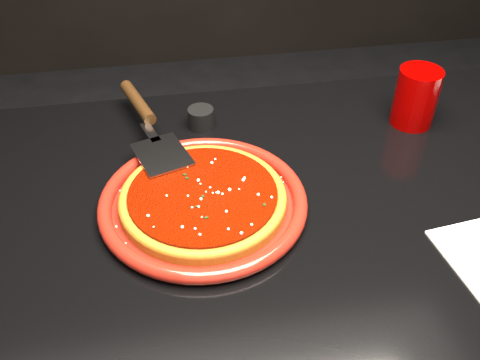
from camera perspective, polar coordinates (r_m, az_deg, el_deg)
name	(u,v)px	position (r m, az deg, el deg)	size (l,w,h in m)	color
plate	(203,202)	(0.79, -3.95, -2.33)	(0.31, 0.31, 0.02)	maroon
pizza_crust	(203,200)	(0.78, -3.96, -2.14)	(0.25, 0.25, 0.01)	brown
pizza_crust_rim	(203,197)	(0.78, -3.98, -1.80)	(0.25, 0.25, 0.02)	brown
pizza_sauce	(203,195)	(0.78, -4.00, -1.56)	(0.22, 0.22, 0.01)	#680D00
parmesan_dusting	(203,191)	(0.77, -4.02, -1.22)	(0.21, 0.21, 0.01)	beige
basil_flecks	(203,192)	(0.77, -4.01, -1.27)	(0.19, 0.19, 0.00)	black
pizza_server	(150,124)	(0.91, -9.61, 5.94)	(0.09, 0.32, 0.02)	#B7BABE
cup	(416,97)	(0.99, 18.25, 8.39)	(0.07, 0.07, 0.10)	#8C0100
ramekin	(201,118)	(0.95, -4.19, 6.64)	(0.05, 0.05, 0.04)	black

